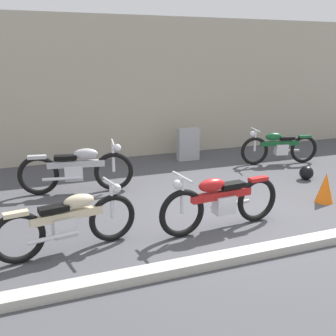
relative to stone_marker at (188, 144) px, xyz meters
The scene contains 10 objects.
ground_plane 3.72m from the stone_marker, 102.83° to the right, with size 40.00×40.00×0.00m, color #47474C.
building_wall 1.88m from the stone_marker, 129.13° to the left, with size 18.00×0.30×3.52m, color #B2A893.
curb_strip 5.12m from the stone_marker, 99.26° to the right, with size 18.00×0.24×0.12m, color #B7B2A8.
stone_marker is the anchor object (origin of this frame).
helmet 2.99m from the stone_marker, 55.88° to the right, with size 0.30×0.30×0.30m, color black.
traffic_cone 3.86m from the stone_marker, 74.32° to the right, with size 0.32×0.32×0.55m, color orange.
motorcycle_green 2.22m from the stone_marker, 30.75° to the right, with size 1.92×0.66×0.87m.
motorcycle_red 4.26m from the stone_marker, 107.47° to the right, with size 2.07×0.58×0.93m.
motorcycle_silver 3.39m from the stone_marker, 152.67° to the right, with size 2.16×0.67×0.98m.
motorcycle_cream 5.32m from the stone_marker, 131.41° to the right, with size 1.96×0.61×0.89m.
Camera 1 is at (-3.28, -5.53, 2.55)m, focal length 43.30 mm.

